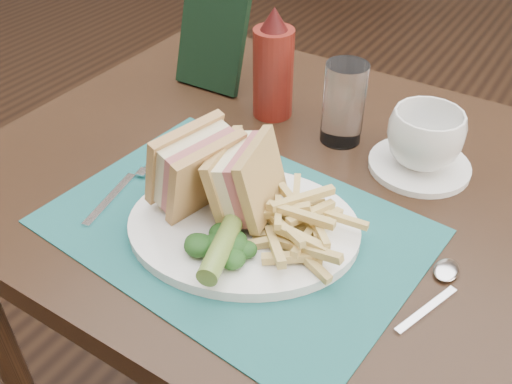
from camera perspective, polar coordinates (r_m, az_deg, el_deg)
floor at (r=1.70m, az=10.56°, el=-9.84°), size 7.00×7.00×0.00m
table_main at (r=1.12m, az=2.02°, el=-13.37°), size 0.90×0.75×0.75m
placemat at (r=0.75m, az=-2.08°, el=-3.44°), size 0.50×0.37×0.00m
plate at (r=0.74m, az=-1.26°, el=-3.51°), size 0.37×0.34×0.01m
sandwich_half_a at (r=0.75m, az=-7.16°, el=3.13°), size 0.10×0.13×0.11m
sandwich_half_b at (r=0.72m, az=-2.55°, el=1.69°), size 0.10×0.12×0.11m
kale_garnish at (r=0.69m, az=-3.86°, el=-5.13°), size 0.11×0.08×0.03m
pickle_spear at (r=0.67m, az=-3.29°, el=-5.13°), size 0.06×0.12×0.03m
fries_pile at (r=0.70m, az=4.38°, el=-3.03°), size 0.18×0.20×0.05m
fork at (r=0.83m, az=-13.01°, el=0.66°), size 0.07×0.17×0.01m
spoon at (r=0.69m, az=17.40°, el=-9.67°), size 0.08×0.15×0.01m
saucer at (r=0.89m, az=15.99°, el=2.58°), size 0.20×0.20×0.01m
coffee_cup at (r=0.86m, az=16.54°, el=5.17°), size 0.14×0.14×0.09m
drinking_glass at (r=0.90m, az=8.77°, el=8.75°), size 0.08×0.08×0.13m
ketchup_bottle at (r=0.95m, az=1.74°, el=12.74°), size 0.08×0.08×0.19m
check_presenter at (r=1.05m, az=-4.28°, el=15.93°), size 0.13×0.08×0.21m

